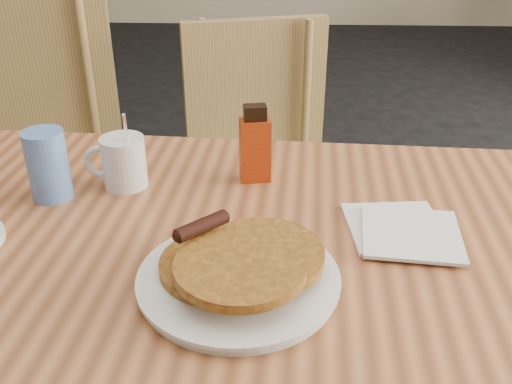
{
  "coord_description": "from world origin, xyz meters",
  "views": [
    {
      "loc": [
        0.02,
        -0.81,
        1.26
      ],
      "look_at": [
        -0.01,
        0.03,
        0.8
      ],
      "focal_mm": 40.0,
      "sensor_mm": 36.0,
      "label": 1
    }
  ],
  "objects_px": {
    "syrup_bottle": "(255,146)",
    "chair_main_far": "(254,156)",
    "pancake_plate": "(239,271)",
    "blue_tumbler": "(48,165)",
    "chair_wall_extra": "(29,150)",
    "coffee_mug": "(123,161)",
    "main_table": "(222,270)"
  },
  "relations": [
    {
      "from": "main_table",
      "to": "syrup_bottle",
      "type": "relative_size",
      "value": 9.24
    },
    {
      "from": "blue_tumbler",
      "to": "coffee_mug",
      "type": "bearing_deg",
      "value": 22.18
    },
    {
      "from": "main_table",
      "to": "pancake_plate",
      "type": "relative_size",
      "value": 4.81
    },
    {
      "from": "main_table",
      "to": "chair_main_far",
      "type": "xyz_separation_m",
      "value": [
        0.02,
        0.77,
        -0.16
      ]
    },
    {
      "from": "chair_wall_extra",
      "to": "syrup_bottle",
      "type": "xyz_separation_m",
      "value": [
        0.65,
        -0.43,
        0.22
      ]
    },
    {
      "from": "main_table",
      "to": "coffee_mug",
      "type": "distance_m",
      "value": 0.3
    },
    {
      "from": "coffee_mug",
      "to": "pancake_plate",
      "type": "bearing_deg",
      "value": -31.85
    },
    {
      "from": "pancake_plate",
      "to": "coffee_mug",
      "type": "height_order",
      "value": "coffee_mug"
    },
    {
      "from": "chair_main_far",
      "to": "blue_tumbler",
      "type": "relative_size",
      "value": 7.22
    },
    {
      "from": "chair_wall_extra",
      "to": "coffee_mug",
      "type": "height_order",
      "value": "chair_wall_extra"
    },
    {
      "from": "main_table",
      "to": "syrup_bottle",
      "type": "bearing_deg",
      "value": 80.02
    },
    {
      "from": "chair_wall_extra",
      "to": "blue_tumbler",
      "type": "bearing_deg",
      "value": -72.6
    },
    {
      "from": "main_table",
      "to": "blue_tumbler",
      "type": "relative_size",
      "value": 10.87
    },
    {
      "from": "pancake_plate",
      "to": "blue_tumbler",
      "type": "height_order",
      "value": "blue_tumbler"
    },
    {
      "from": "chair_main_far",
      "to": "pancake_plate",
      "type": "relative_size",
      "value": 3.2
    },
    {
      "from": "syrup_bottle",
      "to": "chair_main_far",
      "type": "bearing_deg",
      "value": 82.21
    },
    {
      "from": "syrup_bottle",
      "to": "blue_tumbler",
      "type": "distance_m",
      "value": 0.38
    },
    {
      "from": "chair_main_far",
      "to": "coffee_mug",
      "type": "xyz_separation_m",
      "value": [
        -0.22,
        -0.56,
        0.25
      ]
    },
    {
      "from": "pancake_plate",
      "to": "syrup_bottle",
      "type": "distance_m",
      "value": 0.33
    },
    {
      "from": "chair_main_far",
      "to": "pancake_plate",
      "type": "xyz_separation_m",
      "value": [
        0.02,
        -0.86,
        0.22
      ]
    },
    {
      "from": "syrup_bottle",
      "to": "coffee_mug",
      "type": "bearing_deg",
      "value": 177.61
    },
    {
      "from": "main_table",
      "to": "pancake_plate",
      "type": "xyz_separation_m",
      "value": [
        0.03,
        -0.09,
        0.06
      ]
    },
    {
      "from": "chair_wall_extra",
      "to": "blue_tumbler",
      "type": "distance_m",
      "value": 0.63
    },
    {
      "from": "coffee_mug",
      "to": "syrup_bottle",
      "type": "relative_size",
      "value": 1.01
    },
    {
      "from": "blue_tumbler",
      "to": "syrup_bottle",
      "type": "bearing_deg",
      "value": 13.07
    },
    {
      "from": "coffee_mug",
      "to": "syrup_bottle",
      "type": "height_order",
      "value": "coffee_mug"
    },
    {
      "from": "pancake_plate",
      "to": "main_table",
      "type": "bearing_deg",
      "value": 111.43
    },
    {
      "from": "chair_wall_extra",
      "to": "coffee_mug",
      "type": "bearing_deg",
      "value": -60.52
    },
    {
      "from": "main_table",
      "to": "chair_main_far",
      "type": "bearing_deg",
      "value": 88.82
    },
    {
      "from": "syrup_bottle",
      "to": "pancake_plate",
      "type": "bearing_deg",
      "value": -102.02
    },
    {
      "from": "main_table",
      "to": "pancake_plate",
      "type": "height_order",
      "value": "pancake_plate"
    },
    {
      "from": "syrup_bottle",
      "to": "blue_tumbler",
      "type": "bearing_deg",
      "value": -177.62
    }
  ]
}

